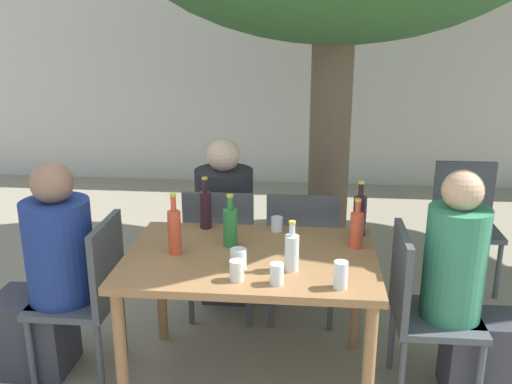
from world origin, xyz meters
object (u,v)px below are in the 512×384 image
object	(u,v)px
dining_table_front	(251,271)
patio_chair_3	(302,249)
patio_chair_1	(421,304)
wine_bottle_2	(360,214)
person_seated_2	(227,230)
drinking_glass_3	(277,224)
person_seated_0	(48,281)
person_seated_1	(468,301)
drinking_glass_0	(237,271)
green_bottle_3	(230,226)
water_bottle_0	(292,252)
patio_chair_4	(465,217)
soda_bottle_5	(357,229)
drinking_glass_4	(238,259)
patio_chair_2	(221,246)
soda_bottle_1	(175,231)
wine_bottle_4	(205,208)
drinking_glass_2	(341,275)
patio_chair_0	(89,289)
drinking_glass_1	(277,274)

from	to	relation	value
dining_table_front	patio_chair_3	xyz separation A→B (m)	(0.26, 0.67, -0.15)
patio_chair_1	wine_bottle_2	bearing A→B (deg)	41.55
person_seated_2	drinking_glass_3	bearing A→B (deg)	124.82
person_seated_0	person_seated_1	world-z (taller)	person_seated_1
dining_table_front	drinking_glass_0	xyz separation A→B (m)	(-0.03, -0.30, 0.14)
drinking_glass_3	green_bottle_3	bearing A→B (deg)	-133.03
water_bottle_0	wine_bottle_2	size ratio (longest dim) A/B	0.81
patio_chair_4	person_seated_2	size ratio (longest dim) A/B	0.76
person_seated_1	soda_bottle_5	bearing A→B (deg)	74.49
person_seated_1	drinking_glass_0	bearing A→B (deg)	104.55
patio_chair_3	drinking_glass_4	xyz separation A→B (m)	(-0.30, -0.85, 0.29)
patio_chair_3	patio_chair_2	bearing A→B (deg)	0.00
patio_chair_2	soda_bottle_5	world-z (taller)	soda_bottle_5
patio_chair_2	patio_chair_3	bearing A→B (deg)	-180.00
soda_bottle_1	green_bottle_3	bearing A→B (deg)	25.35
soda_bottle_5	patio_chair_4	bearing A→B (deg)	53.97
wine_bottle_4	drinking_glass_2	bearing A→B (deg)	-43.27
person_seated_2	person_seated_0	bearing A→B (deg)	46.65
soda_bottle_1	drinking_glass_4	size ratio (longest dim) A/B	3.07
patio_chair_2	patio_chair_0	bearing A→B (deg)	47.21
patio_chair_2	water_bottle_0	world-z (taller)	water_bottle_0
patio_chair_0	person_seated_2	world-z (taller)	person_seated_2
patio_chair_2	drinking_glass_2	world-z (taller)	patio_chair_2
wine_bottle_2	soda_bottle_5	size ratio (longest dim) A/B	1.16
person_seated_1	wine_bottle_2	bearing A→B (deg)	57.56
patio_chair_2	drinking_glass_1	world-z (taller)	patio_chair_2
person_seated_0	person_seated_1	xyz separation A→B (m)	(2.24, -0.00, -0.01)
patio_chair_2	drinking_glass_3	xyz separation A→B (m)	(0.38, -0.31, 0.28)
person_seated_1	wine_bottle_2	xyz separation A→B (m)	(-0.54, 0.34, 0.33)
patio_chair_2	drinking_glass_0	xyz separation A→B (m)	(0.23, -0.97, 0.29)
person_seated_1	drinking_glass_2	world-z (taller)	person_seated_1
person_seated_0	wine_bottle_2	size ratio (longest dim) A/B	3.90
wine_bottle_4	person_seated_2	bearing A→B (deg)	85.70
green_bottle_3	drinking_glass_2	bearing A→B (deg)	-38.22
green_bottle_3	soda_bottle_1	bearing A→B (deg)	-154.65
water_bottle_0	drinking_glass_0	world-z (taller)	water_bottle_0
soda_bottle_5	drinking_glass_0	xyz separation A→B (m)	(-0.58, -0.46, -0.06)
soda_bottle_1	wine_bottle_4	size ratio (longest dim) A/B	1.06
person_seated_0	drinking_glass_3	distance (m)	1.31
soda_bottle_5	drinking_glass_1	size ratio (longest dim) A/B	2.68
person_seated_1	drinking_glass_0	xyz separation A→B (m)	(-1.15, -0.30, 0.26)
patio_chair_2	wine_bottle_4	bearing A→B (deg)	82.45
wine_bottle_2	drinking_glass_0	distance (m)	0.89
person_seated_0	drinking_glass_4	xyz separation A→B (m)	(1.08, -0.18, 0.25)
soda_bottle_5	patio_chair_3	bearing A→B (deg)	119.31
person_seated_0	patio_chair_2	bearing A→B (deg)	128.26
patio_chair_1	drinking_glass_3	xyz separation A→B (m)	(-0.77, 0.37, 0.28)
patio_chair_0	person_seated_2	bearing A→B (deg)	145.42
patio_chair_4	person_seated_0	world-z (taller)	person_seated_0
person_seated_2	drinking_glass_4	distance (m)	1.14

